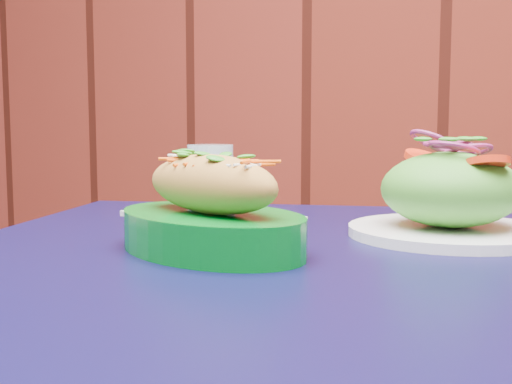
% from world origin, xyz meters
% --- Properties ---
extents(cafe_table, '(0.98, 0.98, 0.75)m').
position_xyz_m(cafe_table, '(0.42, 1.79, 0.66)').
color(cafe_table, black).
rests_on(cafe_table, ground).
extents(banh_mi_basket, '(0.28, 0.24, 0.11)m').
position_xyz_m(banh_mi_basket, '(0.33, 1.75, 0.79)').
color(banh_mi_basket, '#006718').
rests_on(banh_mi_basket, cafe_table).
extents(salad_plate, '(0.24, 0.24, 0.12)m').
position_xyz_m(salad_plate, '(0.55, 1.95, 0.80)').
color(salad_plate, white).
rests_on(salad_plate, cafe_table).
extents(water_glass, '(0.07, 0.07, 0.11)m').
position_xyz_m(water_glass, '(0.21, 1.96, 0.80)').
color(water_glass, silver).
rests_on(water_glass, cafe_table).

